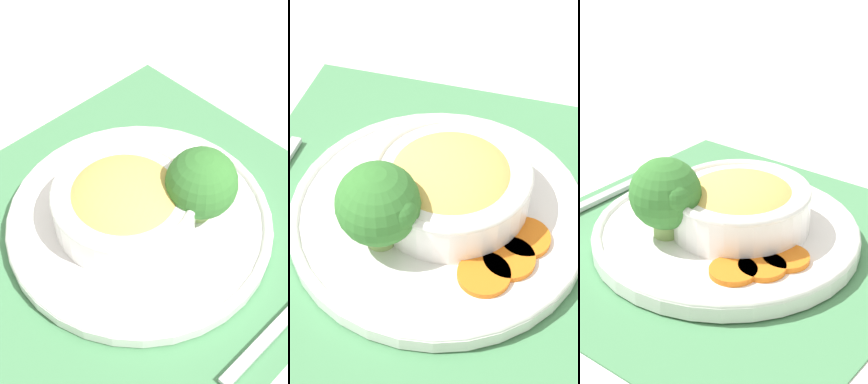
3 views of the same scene
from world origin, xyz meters
The scene contains 9 objects.
ground_plane centered at (0.00, 0.00, 0.00)m, with size 4.00×4.00×0.00m, color white.
placemat centered at (0.00, 0.00, 0.00)m, with size 0.45×0.47×0.00m.
plate centered at (0.00, 0.00, 0.02)m, with size 0.30×0.30×0.02m.
bowl centered at (-0.01, -0.01, 0.05)m, with size 0.16×0.16×0.06m.
broccoli_floret centered at (0.04, 0.05, 0.07)m, with size 0.08×0.08×0.09m.
carrot_slice_near centered at (-0.06, 0.07, 0.02)m, with size 0.05×0.05×0.01m.
carrot_slice_middle centered at (-0.08, 0.05, 0.02)m, with size 0.05×0.05×0.01m.
carrot_slice_far centered at (-0.09, 0.02, 0.02)m, with size 0.05×0.05×0.01m.
fork centered at (0.19, 0.03, 0.01)m, with size 0.02×0.18×0.01m.
Camera 3 is at (-0.36, 0.51, 0.38)m, focal length 60.00 mm.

